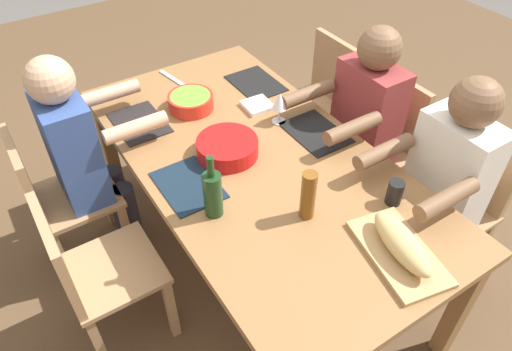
{
  "coord_description": "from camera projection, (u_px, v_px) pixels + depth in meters",
  "views": [
    {
      "loc": [
        -1.4,
        0.9,
        2.13
      ],
      "look_at": [
        0.0,
        0.0,
        0.63
      ],
      "focal_mm": 33.18,
      "sensor_mm": 36.0,
      "label": 1
    }
  ],
  "objects": [
    {
      "name": "chair_near_center",
      "position": [
        379.0,
        142.0,
        2.67
      ],
      "size": [
        0.4,
        0.4,
        0.85
      ],
      "color": "#A87F56",
      "rests_on": "ground_plane"
    },
    {
      "name": "chair_near_right",
      "position": [
        319.0,
        97.0,
        3.0
      ],
      "size": [
        0.4,
        0.4,
        0.85
      ],
      "color": "#A87F56",
      "rests_on": "ground_plane"
    },
    {
      "name": "diner_far_right",
      "position": [
        83.0,
        150.0,
        2.27
      ],
      "size": [
        0.41,
        0.53,
        1.2
      ],
      "color": "#2D2D38",
      "rests_on": "ground_plane"
    },
    {
      "name": "diner_near_left",
      "position": [
        442.0,
        180.0,
        2.11
      ],
      "size": [
        0.41,
        0.53,
        1.2
      ],
      "color": "#2D2D38",
      "rests_on": "ground_plane"
    },
    {
      "name": "placemat_near_center",
      "position": [
        316.0,
        132.0,
        2.3
      ],
      "size": [
        0.32,
        0.23,
        0.01
      ],
      "primitive_type": "cube",
      "color": "black",
      "rests_on": "dining_table"
    },
    {
      "name": "chair_far_center",
      "position": [
        92.0,
        272.0,
        2.0
      ],
      "size": [
        0.4,
        0.4,
        0.85
      ],
      "color": "#A87F56",
      "rests_on": "ground_plane"
    },
    {
      "name": "serving_bowl_greens",
      "position": [
        227.0,
        147.0,
        2.15
      ],
      "size": [
        0.28,
        0.28,
        0.08
      ],
      "color": "red",
      "rests_on": "dining_table"
    },
    {
      "name": "ground_plane",
      "position": [
        256.0,
        258.0,
        2.66
      ],
      "size": [
        8.0,
        8.0,
        0.0
      ],
      "primitive_type": "plane",
      "color": "brown"
    },
    {
      "name": "wine_glass",
      "position": [
        280.0,
        102.0,
        2.29
      ],
      "size": [
        0.08,
        0.08,
        0.17
      ],
      "color": "silver",
      "rests_on": "dining_table"
    },
    {
      "name": "diner_near_center",
      "position": [
        360.0,
        121.0,
        2.45
      ],
      "size": [
        0.41,
        0.53,
        1.2
      ],
      "color": "#2D2D38",
      "rests_on": "ground_plane"
    },
    {
      "name": "wine_bottle",
      "position": [
        213.0,
        193.0,
        1.83
      ],
      "size": [
        0.08,
        0.08,
        0.29
      ],
      "color": "#193819",
      "rests_on": "dining_table"
    },
    {
      "name": "carving_knife",
      "position": [
        173.0,
        79.0,
        2.67
      ],
      "size": [
        0.23,
        0.07,
        0.01
      ],
      "primitive_type": "cube",
      "rotation": [
        0.0,
        0.0,
        0.18
      ],
      "color": "silver",
      "rests_on": "dining_table"
    },
    {
      "name": "dining_table",
      "position": [
        256.0,
        170.0,
        2.21
      ],
      "size": [
        1.96,
        1.01,
        0.74
      ],
      "color": "olive",
      "rests_on": "ground_plane"
    },
    {
      "name": "cup_near_left",
      "position": [
        395.0,
        192.0,
        1.91
      ],
      "size": [
        0.07,
        0.07,
        0.11
      ],
      "primitive_type": "cylinder",
      "color": "black",
      "rests_on": "dining_table"
    },
    {
      "name": "placemat_far_right",
      "position": [
        139.0,
        123.0,
        2.36
      ],
      "size": [
        0.32,
        0.23,
        0.01
      ],
      "primitive_type": "cube",
      "color": "black",
      "rests_on": "dining_table"
    },
    {
      "name": "bread_loaf",
      "position": [
        402.0,
        243.0,
        1.71
      ],
      "size": [
        0.34,
        0.17,
        0.09
      ],
      "primitive_type": "ellipsoid",
      "rotation": [
        0.0,
        0.0,
        -0.2
      ],
      "color": "tan",
      "rests_on": "cutting_board"
    },
    {
      "name": "chair_near_left",
      "position": [
        456.0,
        198.0,
        2.33
      ],
      "size": [
        0.4,
        0.4,
        0.85
      ],
      "color": "#A87F56",
      "rests_on": "ground_plane"
    },
    {
      "name": "chair_far_right",
      "position": [
        57.0,
        196.0,
        2.34
      ],
      "size": [
        0.4,
        0.4,
        0.85
      ],
      "color": "#A87F56",
      "rests_on": "ground_plane"
    },
    {
      "name": "placemat_far_center",
      "position": [
        188.0,
        185.0,
        2.02
      ],
      "size": [
        0.32,
        0.23,
        0.01
      ],
      "primitive_type": "cube",
      "color": "#142333",
      "rests_on": "dining_table"
    },
    {
      "name": "cutting_board",
      "position": [
        399.0,
        253.0,
        1.74
      ],
      "size": [
        0.44,
        0.29,
        0.02
      ],
      "primitive_type": "cube",
      "rotation": [
        0.0,
        0.0,
        -0.2
      ],
      "color": "tan",
      "rests_on": "dining_table"
    },
    {
      "name": "placemat_near_right",
      "position": [
        256.0,
        83.0,
        2.64
      ],
      "size": [
        0.32,
        0.23,
        0.01
      ],
      "primitive_type": "cube",
      "color": "black",
      "rests_on": "dining_table"
    },
    {
      "name": "napkin_stack",
      "position": [
        257.0,
        105.0,
        2.46
      ],
      "size": [
        0.15,
        0.15,
        0.02
      ],
      "primitive_type": "cube",
      "rotation": [
        0.0,
        0.0,
        -0.06
      ],
      "color": "white",
      "rests_on": "dining_table"
    },
    {
      "name": "beer_bottle",
      "position": [
        308.0,
        195.0,
        1.82
      ],
      "size": [
        0.06,
        0.06,
        0.22
      ],
      "primitive_type": "cylinder",
      "color": "brown",
      "rests_on": "dining_table"
    },
    {
      "name": "serving_bowl_salad",
      "position": [
        191.0,
        101.0,
        2.43
      ],
      "size": [
        0.23,
        0.23,
        0.08
      ],
      "color": "red",
      "rests_on": "dining_table"
    }
  ]
}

